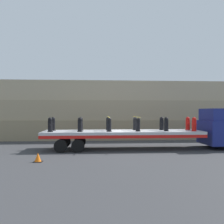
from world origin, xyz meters
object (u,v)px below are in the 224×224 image
fire_hydrant_black_near_2 (109,125)px  fire_hydrant_black_far_2 (108,124)px  truck_cab (221,128)px  fire_hydrant_black_near_4 (166,124)px  fire_hydrant_black_far_0 (53,124)px  fire_hydrant_red_far_5 (188,123)px  flatbed_trailer (116,134)px  traffic_cone (38,157)px  fire_hydrant_black_near_1 (80,125)px  fire_hydrant_black_far_3 (135,124)px  fire_hydrant_black_near_0 (50,125)px  fire_hydrant_black_far_1 (81,124)px  fire_hydrant_red_near_5 (194,124)px  fire_hydrant_black_far_4 (162,124)px  fire_hydrant_black_near_3 (138,124)px

fire_hydrant_black_near_2 → fire_hydrant_black_far_2: 1.14m
truck_cab → fire_hydrant_black_near_4: (-4.11, -0.57, 0.33)m
fire_hydrant_black_far_0 → fire_hydrant_red_far_5: 9.66m
flatbed_trailer → traffic_cone: bearing=-137.5°
fire_hydrant_black_far_0 → fire_hydrant_black_near_4: size_ratio=1.00×
fire_hydrant_black_near_1 → fire_hydrant_black_far_3: size_ratio=1.00×
fire_hydrant_black_near_1 → fire_hydrant_black_near_0: bearing=180.0°
truck_cab → fire_hydrant_black_near_0: 11.86m
flatbed_trailer → fire_hydrant_black_near_1: fire_hydrant_black_near_1 is taller
fire_hydrant_red_far_5 → fire_hydrant_black_near_0: bearing=-173.3°
fire_hydrant_black_near_1 → fire_hydrant_black_near_2: size_ratio=1.00×
fire_hydrant_black_far_1 → fire_hydrant_red_near_5: size_ratio=1.00×
fire_hydrant_black_near_2 → fire_hydrant_red_far_5: 5.91m
fire_hydrant_black_near_0 → fire_hydrant_black_near_4: (7.73, 0.00, 0.00)m
fire_hydrant_black_far_3 → fire_hydrant_black_near_4: (1.93, -1.14, 0.00)m
fire_hydrant_red_near_5 → fire_hydrant_red_far_5: size_ratio=1.00×
fire_hydrant_red_near_5 → fire_hydrant_red_far_5: (0.00, 1.14, 0.00)m
fire_hydrant_black_far_0 → traffic_cone: 4.84m
fire_hydrant_black_far_0 → fire_hydrant_red_near_5: size_ratio=1.00×
fire_hydrant_black_near_4 → fire_hydrant_black_far_3: bearing=149.4°
truck_cab → traffic_cone: bearing=-161.2°
fire_hydrant_black_near_2 → traffic_cone: bearing=-138.3°
flatbed_trailer → fire_hydrant_red_far_5: bearing=6.2°
fire_hydrant_black_near_1 → fire_hydrant_black_far_4: (5.80, 1.14, 0.00)m
fire_hydrant_black_near_2 → traffic_cone: 5.41m
fire_hydrant_black_near_0 → fire_hydrant_black_far_3: (5.80, 1.14, 0.00)m
flatbed_trailer → fire_hydrant_black_near_0: 4.46m
truck_cab → fire_hydrant_black_near_2: bearing=-175.9°
fire_hydrant_black_far_3 → traffic_cone: bearing=-141.6°
flatbed_trailer → fire_hydrant_black_near_4: (3.35, -0.57, 0.66)m
truck_cab → fire_hydrant_red_near_5: size_ratio=2.95×
fire_hydrant_black_near_2 → fire_hydrant_red_far_5: bearing=11.2°
fire_hydrant_black_far_0 → fire_hydrant_black_near_4: (7.73, -1.14, 0.00)m
flatbed_trailer → fire_hydrant_black_near_1: bearing=-166.8°
fire_hydrant_black_near_3 → fire_hydrant_black_far_4: size_ratio=1.00×
fire_hydrant_black_far_1 → traffic_cone: bearing=-113.0°
flatbed_trailer → fire_hydrant_black_near_2: bearing=-131.8°
truck_cab → fire_hydrant_black_far_4: size_ratio=2.95×
traffic_cone → fire_hydrant_black_near_1: bearing=60.6°
fire_hydrant_black_far_1 → traffic_cone: (-1.95, -4.60, -1.49)m
fire_hydrant_red_near_5 → fire_hydrant_black_far_3: bearing=163.5°
fire_hydrant_black_near_1 → fire_hydrant_black_far_1: 1.14m
flatbed_trailer → fire_hydrant_red_near_5: fire_hydrant_red_near_5 is taller
truck_cab → fire_hydrant_red_near_5: 2.28m
fire_hydrant_red_near_5 → fire_hydrant_black_near_2: bearing=180.0°
fire_hydrant_black_far_0 → fire_hydrant_black_near_1: 2.24m
fire_hydrant_black_far_2 → fire_hydrant_black_near_3: (1.93, -1.14, 0.00)m
fire_hydrant_black_near_1 → fire_hydrant_black_near_2: (1.93, 0.00, 0.00)m
fire_hydrant_black_near_0 → fire_hydrant_black_far_4: same height
fire_hydrant_red_far_5 → flatbed_trailer: bearing=-173.8°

